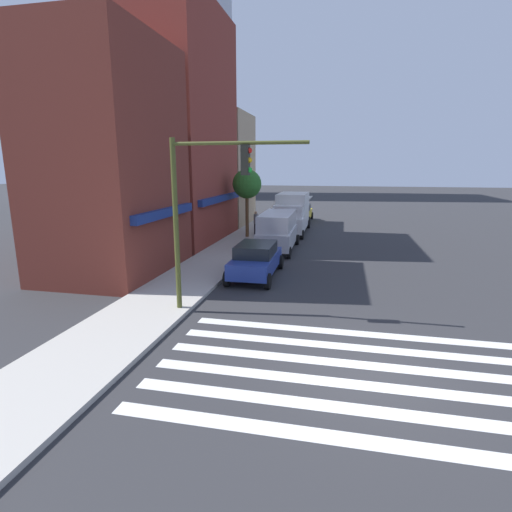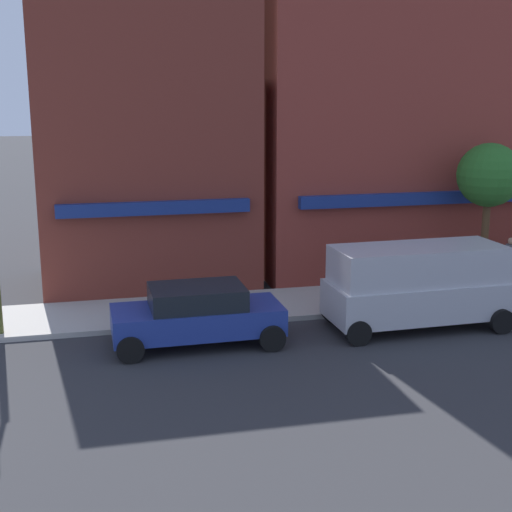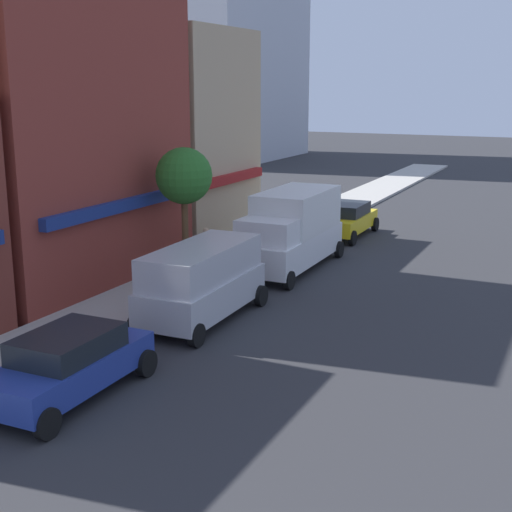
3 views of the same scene
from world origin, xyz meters
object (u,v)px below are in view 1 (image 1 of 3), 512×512
Objects in this scene: sedan_blue at (256,259)px; traffic_signal at (204,196)px; pedestrian_grey_coat at (256,223)px; van_silver at (277,230)px; street_tree at (247,185)px; box_truck_white at (292,212)px; sedan_yellow at (301,212)px.

traffic_signal is at bearing 172.11° from sedan_blue.
sedan_blue is at bearing -109.03° from pedestrian_grey_coat.
street_tree is at bearing 35.76° from van_silver.
traffic_signal is 3.40× the size of pedestrian_grey_coat.
street_tree reaches higher than sedan_blue.
traffic_signal is 6.09m from sedan_blue.
box_truck_white is at bearing -40.19° from street_tree.
van_silver is 1.14× the size of sedan_yellow.
sedan_blue is at bearing -164.14° from street_tree.
van_silver is (6.18, -0.00, 0.44)m from sedan_blue.
street_tree is at bearing 139.09° from box_truck_white.
van_silver reaches higher than pedestrian_grey_coat.
sedan_blue is 19.97m from sedan_yellow.
van_silver is at bearing 179.56° from sedan_yellow.
sedan_blue is 0.88× the size of van_silver.
pedestrian_grey_coat is (4.34, 2.31, -0.21)m from van_silver.
van_silver is at bearing -93.41° from pedestrian_grey_coat.
box_truck_white reaches higher than pedestrian_grey_coat.
traffic_signal is 16.00m from pedestrian_grey_coat.
sedan_yellow is at bearing 44.83° from pedestrian_grey_coat.
traffic_signal is 11.64m from van_silver.
sedan_yellow is (6.80, 0.00, -0.75)m from box_truck_white.
pedestrian_grey_coat is at bearing 26.50° from van_silver.
pedestrian_grey_coat is at bearing 165.81° from sedan_yellow.
street_tree is (-0.67, 0.49, 2.78)m from pedestrian_grey_coat.
traffic_signal reaches higher than pedestrian_grey_coat.
box_truck_white is 1.41× the size of sedan_yellow.
street_tree is (14.95, 2.16, -0.27)m from traffic_signal.
traffic_signal is 1.36× the size of sedan_blue.
sedan_yellow is at bearing -0.72° from box_truck_white.
pedestrian_grey_coat is at bearing 138.18° from box_truck_white.
street_tree reaches higher than sedan_yellow.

